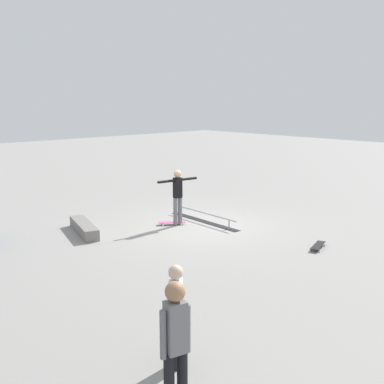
# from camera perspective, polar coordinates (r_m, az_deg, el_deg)

# --- Properties ---
(ground_plane) EXTENTS (60.00, 60.00, 0.00)m
(ground_plane) POSITION_cam_1_polar(r_m,az_deg,el_deg) (13.95, 0.79, -4.19)
(ground_plane) COLOR gray
(grind_rail) EXTENTS (2.91, 0.38, 0.31)m
(grind_rail) POSITION_cam_1_polar(r_m,az_deg,el_deg) (14.44, 1.45, -3.12)
(grind_rail) COLOR black
(grind_rail) RESTS_ON ground_plane
(skate_ledge) EXTENTS (1.94, 0.93, 0.31)m
(skate_ledge) POSITION_cam_1_polar(r_m,az_deg,el_deg) (13.56, -13.01, -4.27)
(skate_ledge) COLOR gray
(skate_ledge) RESTS_ON ground_plane
(skater_main) EXTENTS (0.27, 1.34, 1.67)m
(skater_main) POSITION_cam_1_polar(r_m,az_deg,el_deg) (13.86, -1.76, -0.17)
(skater_main) COLOR slate
(skater_main) RESTS_ON ground_plane
(skateboard_main) EXTENTS (0.61, 0.78, 0.09)m
(skateboard_main) POSITION_cam_1_polar(r_m,az_deg,el_deg) (14.12, -2.48, -3.69)
(skateboard_main) COLOR #E05993
(skateboard_main) RESTS_ON ground_plane
(bystander_grey_shirt) EXTENTS (0.25, 0.40, 1.73)m
(bystander_grey_shirt) POSITION_cam_1_polar(r_m,az_deg,el_deg) (5.64, -2.02, -17.95)
(bystander_grey_shirt) COLOR black
(bystander_grey_shirt) RESTS_ON ground_plane
(bystander_white_shirt) EXTENTS (0.28, 0.30, 1.51)m
(bystander_white_shirt) POSITION_cam_1_polar(r_m,az_deg,el_deg) (6.69, -1.96, -14.18)
(bystander_white_shirt) COLOR black
(bystander_white_shirt) RESTS_ON ground_plane
(loose_skateboard_black) EXTENTS (0.44, 0.82, 0.09)m
(loose_skateboard_black) POSITION_cam_1_polar(r_m,az_deg,el_deg) (12.36, 15.07, -6.30)
(loose_skateboard_black) COLOR black
(loose_skateboard_black) RESTS_ON ground_plane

